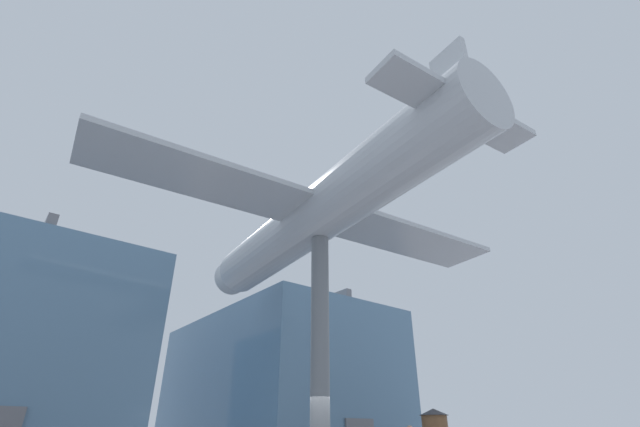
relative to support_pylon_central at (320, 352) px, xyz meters
name	(u,v)px	position (x,y,z in m)	size (l,w,h in m)	color
glass_pavilion_right	(276,389)	(7.43, 13.98, 0.41)	(9.43, 15.23, 8.97)	slate
support_pylon_central	(320,352)	(0.00, 0.00, 0.00)	(0.58, 0.58, 7.56)	slate
suspended_airplane	(316,216)	(0.02, 0.24, 4.78)	(15.88, 15.88, 3.18)	#B2B7BC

